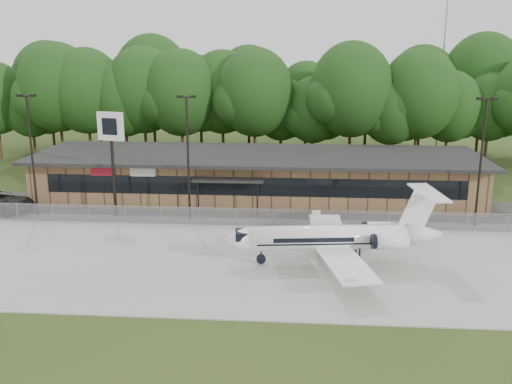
{
  "coord_description": "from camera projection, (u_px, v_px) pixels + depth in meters",
  "views": [
    {
      "loc": [
        3.88,
        -28.06,
        14.09
      ],
      "look_at": [
        0.83,
        12.0,
        3.65
      ],
      "focal_mm": 40.0,
      "sensor_mm": 36.0,
      "label": 1
    }
  ],
  "objects": [
    {
      "name": "apron",
      "position": [
        239.0,
        258.0,
        38.62
      ],
      "size": [
        64.0,
        18.0,
        0.08
      ],
      "primitive_type": "cube",
      "color": "#9E9B93",
      "rests_on": "ground"
    },
    {
      "name": "light_pole_left",
      "position": [
        31.0,
        146.0,
        46.65
      ],
      "size": [
        1.55,
        0.3,
        10.23
      ],
      "color": "black",
      "rests_on": "ground"
    },
    {
      "name": "parking_lot",
      "position": [
        253.0,
        210.0,
        49.72
      ],
      "size": [
        50.0,
        9.0,
        0.06
      ],
      "primitive_type": "cube",
      "color": "#383835",
      "rests_on": "ground"
    },
    {
      "name": "pole_sign",
      "position": [
        111.0,
        138.0,
        46.25
      ],
      "size": [
        2.3,
        0.81,
        8.81
      ],
      "rotation": [
        0.0,
        0.0,
        -0.24
      ],
      "color": "black",
      "rests_on": "ground"
    },
    {
      "name": "light_pole_right",
      "position": [
        482.0,
        153.0,
        44.0
      ],
      "size": [
        1.55,
        0.3,
        10.23
      ],
      "color": "black",
      "rests_on": "ground"
    },
    {
      "name": "terminal",
      "position": [
        257.0,
        175.0,
        53.46
      ],
      "size": [
        41.0,
        11.65,
        4.3
      ],
      "color": "brown",
      "rests_on": "ground"
    },
    {
      "name": "treeline",
      "position": [
        268.0,
        100.0,
        69.55
      ],
      "size": [
        72.0,
        12.0,
        15.0
      ],
      "primitive_type": null,
      "color": "#123410",
      "rests_on": "ground"
    },
    {
      "name": "fence",
      "position": [
        248.0,
        217.0,
        45.19
      ],
      "size": [
        46.0,
        0.04,
        1.52
      ],
      "color": "gray",
      "rests_on": "ground"
    },
    {
      "name": "light_pole_mid",
      "position": [
        188.0,
        149.0,
        45.69
      ],
      "size": [
        1.55,
        0.3,
        10.23
      ],
      "color": "black",
      "rests_on": "ground"
    },
    {
      "name": "radio_mast",
      "position": [
        443.0,
        57.0,
        72.47
      ],
      "size": [
        0.2,
        0.2,
        25.0
      ],
      "primitive_type": "cylinder",
      "color": "gray",
      "rests_on": "ground"
    },
    {
      "name": "business_jet",
      "position": [
        336.0,
        238.0,
        37.23
      ],
      "size": [
        14.86,
        13.29,
        5.0
      ],
      "rotation": [
        0.0,
        0.0,
        0.12
      ],
      "color": "white",
      "rests_on": "ground"
    },
    {
      "name": "ground",
      "position": [
        224.0,
        312.0,
        30.91
      ],
      "size": [
        160.0,
        160.0,
        0.0
      ],
      "primitive_type": "plane",
      "color": "#2A3F16",
      "rests_on": "ground"
    }
  ]
}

